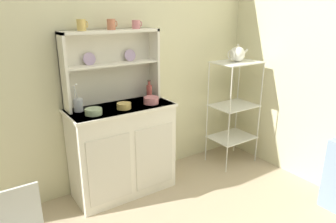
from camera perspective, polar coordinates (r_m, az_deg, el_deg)
wall_back at (r=2.99m, az=-10.32°, el=9.39°), size 3.84×0.05×2.50m
hutch_cabinet at (r=2.98m, az=-8.34°, el=-6.84°), size 0.96×0.45×0.86m
hutch_shelf_unit at (r=2.88m, az=-10.51°, el=9.07°), size 0.89×0.18×0.66m
bakers_rack at (r=3.51m, az=12.04°, el=1.80°), size 0.49×0.36×1.17m
cup_gold_0 at (r=2.72m, az=-15.58°, el=15.05°), size 0.09×0.07×0.09m
cup_terracotta_1 at (r=2.82m, az=-10.35°, el=15.47°), size 0.09×0.07×0.09m
cup_rose_2 at (r=2.92m, az=-5.85°, el=15.62°), size 0.09×0.07×0.08m
bowl_mixing_large at (r=2.65m, az=-13.52°, el=0.00°), size 0.14×0.14×0.05m
bowl_floral_medium at (r=2.75m, az=-8.10°, el=1.04°), size 0.12×0.12×0.05m
bowl_cream_small at (r=2.88m, az=-3.10°, el=2.07°), size 0.14×0.14×0.06m
jam_bottle at (r=3.04m, az=-3.46°, el=3.74°), size 0.06×0.06×0.18m
utensil_jar at (r=2.76m, az=-16.15°, el=1.20°), size 0.08×0.08×0.25m
porcelain_teapot at (r=3.40m, az=12.61°, el=10.26°), size 0.25×0.16×0.18m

